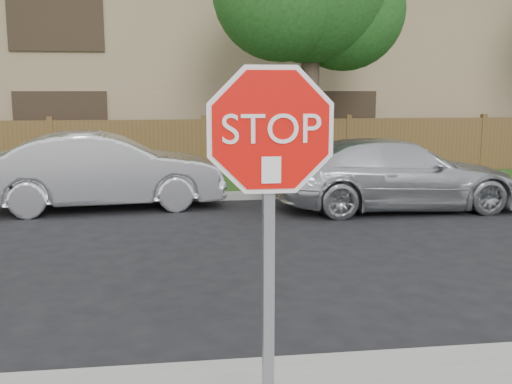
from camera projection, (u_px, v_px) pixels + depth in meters
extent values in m
plane|color=black|center=(275.00, 367.00, 5.19)|extent=(90.00, 90.00, 0.00)
cube|color=gray|center=(213.00, 196.00, 13.13)|extent=(70.00, 0.30, 0.15)
cube|color=#1E4714|center=(209.00, 185.00, 14.75)|extent=(70.00, 3.00, 0.12)
cube|color=brown|center=(205.00, 149.00, 16.18)|extent=(70.00, 0.12, 1.60)
cube|color=#9C8D61|center=(196.00, 72.00, 21.29)|extent=(34.00, 8.00, 6.00)
cylinder|color=#382B21|center=(310.00, 107.00, 14.67)|extent=(0.44, 0.44, 3.92)
sphere|color=#1A4013|center=(344.00, 9.00, 14.68)|extent=(3.00, 3.00, 3.00)
cube|color=gray|center=(268.00, 282.00, 3.54)|extent=(0.06, 0.06, 2.30)
cylinder|color=white|center=(271.00, 130.00, 3.32)|extent=(1.01, 0.02, 1.01)
cylinder|color=red|center=(271.00, 130.00, 3.31)|extent=(0.93, 0.02, 0.93)
cube|color=white|center=(271.00, 170.00, 3.33)|extent=(0.11, 0.00, 0.15)
imported|color=silver|center=(105.00, 171.00, 12.05)|extent=(4.83, 2.09, 1.55)
imported|color=#B7BCBF|center=(396.00, 174.00, 11.98)|extent=(4.88, 1.98, 1.42)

